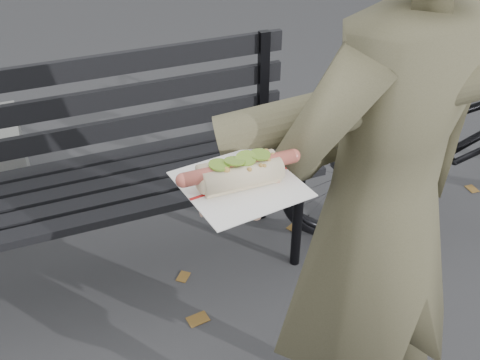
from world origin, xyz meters
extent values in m
cylinder|color=black|center=(0.55, 0.70, 0.23)|extent=(0.04, 0.04, 0.45)
cylinder|color=black|center=(0.55, 1.04, 0.23)|extent=(0.04, 0.04, 0.45)
cube|color=black|center=(-0.12, 0.69, 0.47)|extent=(1.50, 0.07, 0.03)
cube|color=black|center=(-0.12, 0.78, 0.47)|extent=(1.50, 0.07, 0.03)
cube|color=black|center=(-0.12, 0.87, 0.47)|extent=(1.50, 0.07, 0.03)
cube|color=black|center=(-0.12, 0.96, 0.47)|extent=(1.50, 0.07, 0.03)
cube|color=black|center=(-0.12, 1.05, 0.47)|extent=(1.50, 0.07, 0.03)
cube|color=black|center=(0.55, 1.06, 0.67)|extent=(0.04, 0.03, 0.42)
cube|color=black|center=(-0.12, 1.08, 0.57)|extent=(1.50, 0.02, 0.08)
cube|color=black|center=(-0.12, 1.08, 0.70)|extent=(1.50, 0.02, 0.08)
cube|color=black|center=(-0.12, 1.08, 0.83)|extent=(1.50, 0.02, 0.08)
imported|color=black|center=(1.41, 0.72, 0.47)|extent=(1.83, 0.83, 0.93)
imported|color=brown|center=(0.36, -0.01, 0.82)|extent=(0.66, 0.50, 1.64)
cylinder|color=brown|center=(0.23, -0.02, 1.12)|extent=(0.51, 0.23, 0.19)
cylinder|color=#D8A384|center=(0.02, -0.10, 1.06)|extent=(0.09, 0.08, 0.07)
ellipsoid|color=#D8A384|center=(-0.02, -0.11, 1.05)|extent=(0.10, 0.11, 0.03)
cylinder|color=#D8A384|center=(-0.08, -0.14, 1.06)|extent=(0.05, 0.02, 0.02)
cylinder|color=#D8A384|center=(-0.08, -0.12, 1.06)|extent=(0.05, 0.02, 0.02)
cylinder|color=#D8A384|center=(-0.08, -0.10, 1.06)|extent=(0.05, 0.02, 0.02)
cylinder|color=#D8A384|center=(-0.08, -0.08, 1.06)|extent=(0.05, 0.02, 0.02)
cylinder|color=#D8A384|center=(-0.01, -0.16, 1.06)|extent=(0.04, 0.05, 0.02)
cube|color=white|center=(-0.02, -0.11, 1.07)|extent=(0.21, 0.21, 0.00)
cube|color=#B21E1E|center=(-0.02, -0.11, 1.07)|extent=(0.19, 0.03, 0.00)
cylinder|color=#BD5748|center=(-0.02, -0.11, 1.10)|extent=(0.20, 0.02, 0.02)
sphere|color=#BD5748|center=(-0.12, -0.11, 1.10)|extent=(0.03, 0.02, 0.02)
sphere|color=#BD5748|center=(0.08, -0.11, 1.10)|extent=(0.02, 0.02, 0.02)
sphere|color=#9E6B2D|center=(0.03, -0.09, 1.11)|extent=(0.01, 0.01, 0.01)
sphere|color=#9E6B2D|center=(0.04, -0.11, 1.11)|extent=(0.01, 0.01, 0.01)
sphere|color=#9E6B2D|center=(0.03, -0.10, 1.12)|extent=(0.01, 0.01, 0.01)
sphere|color=#9E6B2D|center=(-0.07, -0.12, 1.11)|extent=(0.01, 0.01, 0.01)
sphere|color=#9E6B2D|center=(0.01, -0.13, 1.11)|extent=(0.01, 0.01, 0.01)
sphere|color=#9E6B2D|center=(0.02, -0.13, 1.11)|extent=(0.01, 0.01, 0.01)
sphere|color=#9E6B2D|center=(-0.03, -0.10, 1.11)|extent=(0.01, 0.01, 0.01)
sphere|color=#9E6B2D|center=(-0.02, -0.10, 1.11)|extent=(0.01, 0.01, 0.01)
sphere|color=#9E6B2D|center=(-0.08, -0.11, 1.11)|extent=(0.01, 0.01, 0.01)
sphere|color=#9E6B2D|center=(-0.07, -0.10, 1.11)|extent=(0.01, 0.01, 0.01)
sphere|color=#9E6B2D|center=(-0.06, -0.11, 1.11)|extent=(0.01, 0.01, 0.01)
sphere|color=#9E6B2D|center=(0.00, -0.13, 1.11)|extent=(0.01, 0.01, 0.01)
sphere|color=#9E6B2D|center=(-0.07, -0.12, 1.11)|extent=(0.01, 0.01, 0.01)
sphere|color=#9E6B2D|center=(-0.01, -0.09, 1.12)|extent=(0.01, 0.01, 0.01)
sphere|color=#9E6B2D|center=(-0.02, -0.13, 1.11)|extent=(0.01, 0.01, 0.01)
sphere|color=#9E6B2D|center=(0.02, -0.12, 1.11)|extent=(0.01, 0.01, 0.01)
sphere|color=#9E6B2D|center=(0.02, -0.12, 1.12)|extent=(0.01, 0.01, 0.01)
sphere|color=#9E6B2D|center=(-0.05, -0.12, 1.11)|extent=(0.01, 0.01, 0.01)
sphere|color=#9E6B2D|center=(0.01, -0.11, 1.11)|extent=(0.01, 0.01, 0.01)
sphere|color=#9E6B2D|center=(-0.03, -0.09, 1.11)|extent=(0.01, 0.01, 0.01)
sphere|color=#9E6B2D|center=(0.00, -0.10, 1.11)|extent=(0.01, 0.01, 0.01)
sphere|color=#9E6B2D|center=(-0.05, -0.10, 1.11)|extent=(0.01, 0.01, 0.01)
cylinder|color=olive|center=(-0.06, -0.11, 1.12)|extent=(0.04, 0.04, 0.01)
cylinder|color=olive|center=(-0.03, -0.11, 1.12)|extent=(0.04, 0.04, 0.01)
cylinder|color=olive|center=(-0.01, -0.11, 1.12)|extent=(0.04, 0.04, 0.02)
cylinder|color=olive|center=(0.01, -0.11, 1.12)|extent=(0.04, 0.04, 0.00)
cube|color=brown|center=(0.66, 0.91, 0.00)|extent=(0.08, 0.07, 0.00)
cube|color=brown|center=(1.17, 1.81, 0.00)|extent=(0.08, 0.07, 0.00)
cube|color=brown|center=(1.61, 0.84, 0.00)|extent=(0.05, 0.07, 0.00)
cube|color=brown|center=(0.26, 2.05, 0.00)|extent=(0.10, 0.09, 0.00)
cube|color=brown|center=(0.91, 0.99, 0.00)|extent=(0.05, 0.03, 0.00)
cube|color=brown|center=(0.09, 0.79, 0.00)|extent=(0.07, 0.07, 0.00)
cube|color=brown|center=(0.07, 0.55, 0.00)|extent=(0.08, 0.06, 0.00)
camera|label=1|loc=(-0.32, -0.84, 1.62)|focal=42.00mm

